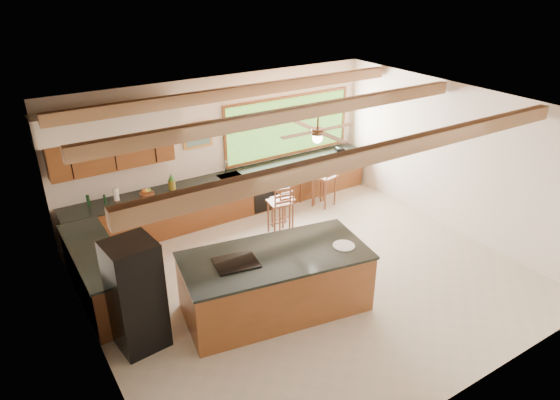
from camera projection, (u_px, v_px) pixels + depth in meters
ground at (307, 276)px, 8.93m from camera, size 7.20×7.20×0.00m
room_shell at (280, 151)px, 8.39m from camera, size 7.27×6.54×3.02m
counter_run at (204, 211)px, 10.25m from camera, size 7.12×3.10×1.27m
island at (275, 282)px, 7.90m from camera, size 3.10×1.85×1.03m
refrigerator at (136, 295)px, 7.00m from camera, size 0.73×0.71×1.70m
bar_stool_a at (284, 201)px, 10.23m from camera, size 0.41×0.41×1.11m
bar_stool_b at (281, 204)px, 10.00m from camera, size 0.47×0.47×1.17m
bar_stool_c at (327, 178)px, 11.20m from camera, size 0.50×0.50×1.19m
bar_stool_d at (313, 175)px, 11.34m from camera, size 0.54×0.54×1.18m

